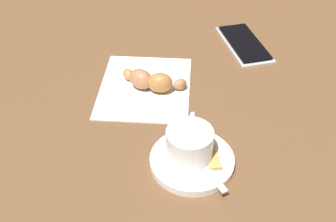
{
  "coord_description": "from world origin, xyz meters",
  "views": [
    {
      "loc": [
        0.48,
        -0.0,
        0.44
      ],
      "look_at": [
        -0.0,
        0.02,
        0.02
      ],
      "focal_mm": 43.14,
      "sensor_mm": 36.0,
      "label": 1
    }
  ],
  "objects": [
    {
      "name": "ground_plane",
      "position": [
        0.0,
        0.0,
        0.0
      ],
      "size": [
        1.8,
        1.8,
        0.0
      ],
      "primitive_type": "plane",
      "color": "brown"
    },
    {
      "name": "napkin",
      "position": [
        -0.1,
        -0.02,
        0.0
      ],
      "size": [
        0.2,
        0.18,
        0.0
      ],
      "primitive_type": "cube",
      "rotation": [
        0.0,
        0.0,
        -0.12
      ],
      "color": "white",
      "rests_on": "ground"
    },
    {
      "name": "sugar_packet",
      "position": [
        0.08,
        0.08,
        0.01
      ],
      "size": [
        0.06,
        0.02,
        0.01
      ],
      "primitive_type": "cube",
      "rotation": [
        0.0,
        0.0,
        9.51
      ],
      "color": "tan",
      "rests_on": "saucer"
    },
    {
      "name": "teaspoon",
      "position": [
        0.08,
        0.05,
        0.01
      ],
      "size": [
        0.12,
        0.06,
        0.01
      ],
      "color": "silver",
      "rests_on": "saucer"
    },
    {
      "name": "saucer",
      "position": [
        0.09,
        0.05,
        0.01
      ],
      "size": [
        0.12,
        0.12,
        0.01
      ],
      "primitive_type": "cylinder",
      "color": "white",
      "rests_on": "ground"
    },
    {
      "name": "croissant",
      "position": [
        -0.09,
        -0.01,
        0.02
      ],
      "size": [
        0.07,
        0.12,
        0.04
      ],
      "color": "#B97D43",
      "rests_on": "napkin"
    },
    {
      "name": "cell_phone",
      "position": [
        -0.23,
        0.19,
        0.0
      ],
      "size": [
        0.16,
        0.1,
        0.01
      ],
      "color": "#B6B6BC",
      "rests_on": "ground"
    },
    {
      "name": "espresso_cup",
      "position": [
        0.08,
        0.05,
        0.04
      ],
      "size": [
        0.09,
        0.07,
        0.05
      ],
      "color": "white",
      "rests_on": "saucer"
    }
  ]
}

